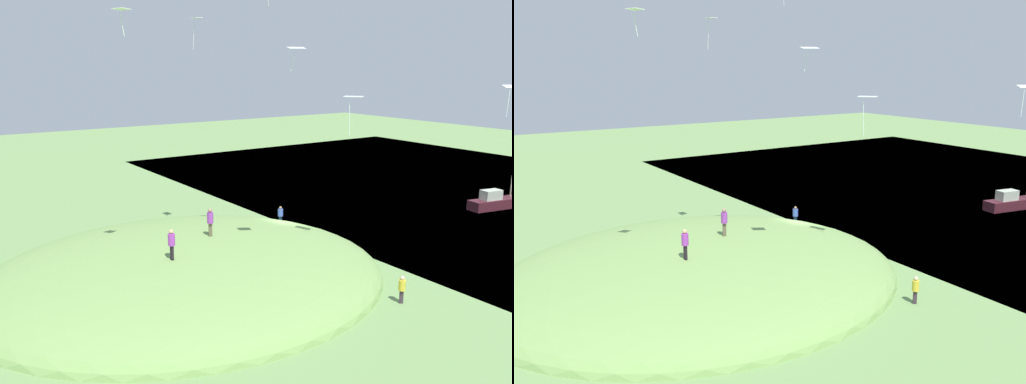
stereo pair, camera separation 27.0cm
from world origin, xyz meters
TOP-DOWN VIEW (x-y plane):
  - ground_plane at (0.00, 0.00)m, footprint 160.00×160.00m
  - lake_water at (-26.62, 0.00)m, footprint 47.92×80.00m
  - grass_hill at (9.74, 2.58)m, footprint 26.05×22.91m
  - boat_on_lake at (-22.11, 3.21)m, footprint 6.24×2.51m
  - person_walking_path at (7.85, 2.53)m, footprint 0.50×0.50m
  - person_near_shore at (11.74, 5.03)m, footprint 0.46×0.46m
  - person_with_child at (1.38, 12.83)m, footprint 0.55×0.55m
  - person_watching_kites at (-1.65, -2.81)m, footprint 0.47×0.47m
  - kite_4 at (1.26, 8.23)m, footprint 1.28×1.35m
  - kite_5 at (13.99, 5.06)m, footprint 0.80×0.96m
  - kite_6 at (-4.55, 14.36)m, footprint 0.70×0.57m
  - kite_7 at (6.20, 9.01)m, footprint 1.06×0.90m
  - kite_8 at (5.93, -2.42)m, footprint 0.64×0.89m

SIDE VIEW (x-z plane):
  - lake_water at x=-26.62m, z-range -0.40..0.00m
  - ground_plane at x=0.00m, z-range 0.00..0.00m
  - grass_hill at x=9.74m, z-range -2.42..2.42m
  - boat_on_lake at x=-22.11m, z-range -0.86..2.11m
  - person_with_child at x=1.38m, z-range 0.21..1.84m
  - person_watching_kites at x=-1.65m, z-range 0.47..2.03m
  - person_near_shore at x=11.74m, z-range 2.57..4.37m
  - person_walking_path at x=7.85m, z-range 2.64..4.48m
  - kite_4 at x=1.26m, z-range 10.05..12.33m
  - kite_6 at x=-4.55m, z-range 10.90..12.65m
  - kite_7 at x=6.20m, z-range 13.32..14.57m
  - kite_5 at x=13.99m, z-range 15.08..16.42m
  - kite_8 at x=5.93m, z-range 14.98..17.07m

